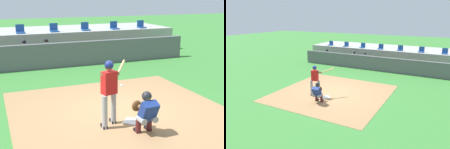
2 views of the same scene
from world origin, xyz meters
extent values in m
plane|color=#387A33|center=(0.00, 0.00, 0.00)|extent=(80.00, 80.00, 0.00)
cube|color=#9E754C|center=(0.00, 0.00, 0.01)|extent=(6.40, 6.40, 0.01)
cube|color=white|center=(0.00, -0.80, 0.02)|extent=(0.62, 0.62, 0.02)
cylinder|color=#99999E|center=(-0.87, -0.92, 0.46)|extent=(0.15, 0.15, 0.92)
cylinder|color=#99999E|center=(-0.53, -0.69, 0.46)|extent=(0.15, 0.15, 0.92)
cube|color=red|center=(-0.70, -0.81, 1.22)|extent=(0.43, 0.32, 0.60)
sphere|color=brown|center=(-0.70, -0.81, 1.65)|extent=(0.21, 0.21, 0.21)
sphere|color=navy|center=(-0.70, -0.81, 1.68)|extent=(0.24, 0.24, 0.24)
cylinder|color=brown|center=(-0.64, -0.72, 1.43)|extent=(0.57, 0.27, 0.18)
cylinder|color=brown|center=(-0.44, -0.72, 1.43)|extent=(0.22, 0.26, 0.17)
cylinder|color=tan|center=(-0.13, -0.29, 1.48)|extent=(0.55, 0.72, 0.24)
cube|color=black|center=(-0.87, -0.86, 0.04)|extent=(0.12, 0.26, 0.09)
cube|color=black|center=(-0.53, -0.63, 0.04)|extent=(0.12, 0.26, 0.09)
cylinder|color=gray|center=(-0.17, -1.63, 0.42)|extent=(0.17, 0.33, 0.16)
cylinder|color=#4C1919|center=(-0.17, -1.48, 0.21)|extent=(0.14, 0.14, 0.42)
cube|color=black|center=(-0.17, -1.42, 0.04)|extent=(0.12, 0.24, 0.08)
cylinder|color=gray|center=(0.15, -1.61, 0.42)|extent=(0.17, 0.33, 0.16)
cylinder|color=#4C1919|center=(0.15, -1.46, 0.21)|extent=(0.14, 0.14, 0.42)
cube|color=black|center=(0.15, -1.40, 0.04)|extent=(0.12, 0.24, 0.08)
cube|color=navy|center=(0.00, -1.67, 0.64)|extent=(0.42, 0.45, 0.57)
cube|color=#2D2D33|center=(-0.01, -1.55, 0.64)|extent=(0.39, 0.27, 0.45)
sphere|color=brown|center=(-0.01, -1.59, 0.98)|extent=(0.21, 0.21, 0.21)
sphere|color=#232328|center=(-0.01, -1.57, 1.00)|extent=(0.25, 0.25, 0.25)
cylinder|color=brown|center=(-0.05, -1.45, 0.64)|extent=(0.12, 0.45, 0.10)
ellipsoid|color=brown|center=(-0.10, -1.22, 0.64)|extent=(0.28, 0.13, 0.30)
sphere|color=white|center=(-0.02, -0.09, 0.86)|extent=(0.07, 0.07, 0.07)
cube|color=#59595E|center=(0.00, 6.50, 0.60)|extent=(13.00, 0.30, 1.20)
cube|color=olive|center=(0.00, 7.50, 0.23)|extent=(11.80, 0.44, 0.45)
cylinder|color=#939399|center=(-2.04, 7.25, 0.49)|extent=(0.15, 0.40, 0.15)
cylinder|color=#939399|center=(-2.04, 7.05, 0.23)|extent=(0.13, 0.13, 0.45)
cube|color=maroon|center=(-2.04, 7.00, 0.04)|extent=(0.11, 0.24, 0.08)
cylinder|color=#939399|center=(-1.78, 7.25, 0.49)|extent=(0.15, 0.40, 0.15)
cylinder|color=#939399|center=(-1.78, 7.05, 0.23)|extent=(0.13, 0.13, 0.45)
cube|color=maroon|center=(-1.78, 7.00, 0.04)|extent=(0.11, 0.24, 0.08)
cube|color=navy|center=(-1.91, 7.47, 0.76)|extent=(0.36, 0.22, 0.54)
sphere|color=tan|center=(-1.91, 7.47, 1.15)|extent=(0.20, 0.20, 0.20)
sphere|color=black|center=(-1.91, 7.47, 1.19)|extent=(0.22, 0.22, 0.22)
cylinder|color=tan|center=(-2.11, 7.33, 0.65)|extent=(0.09, 0.41, 0.22)
cylinder|color=tan|center=(-1.71, 7.33, 0.65)|extent=(0.09, 0.41, 0.22)
cylinder|color=#939399|center=(-0.96, 7.25, 0.49)|extent=(0.15, 0.40, 0.15)
cylinder|color=#939399|center=(-0.96, 7.05, 0.23)|extent=(0.13, 0.13, 0.45)
cube|color=maroon|center=(-0.96, 7.00, 0.04)|extent=(0.11, 0.24, 0.08)
cylinder|color=#939399|center=(-0.70, 7.25, 0.49)|extent=(0.15, 0.40, 0.15)
cylinder|color=#939399|center=(-0.70, 7.05, 0.23)|extent=(0.13, 0.13, 0.45)
cube|color=maroon|center=(-0.70, 7.00, 0.04)|extent=(0.11, 0.24, 0.08)
cube|color=navy|center=(-0.83, 7.47, 0.76)|extent=(0.36, 0.22, 0.54)
sphere|color=beige|center=(-0.83, 7.47, 1.15)|extent=(0.20, 0.20, 0.20)
sphere|color=black|center=(-0.83, 7.47, 1.19)|extent=(0.22, 0.22, 0.22)
cylinder|color=beige|center=(-1.03, 7.33, 0.65)|extent=(0.09, 0.41, 0.22)
cylinder|color=beige|center=(-0.63, 7.33, 0.65)|extent=(0.09, 0.41, 0.22)
cube|color=#9E9E99|center=(0.00, 10.90, 0.70)|extent=(15.00, 4.40, 1.40)
cube|color=#1E478C|center=(-1.86, 9.30, 1.44)|extent=(0.46, 0.46, 0.08)
cube|color=#1E478C|center=(-1.86, 9.50, 1.68)|extent=(0.46, 0.06, 0.40)
cube|color=#1E478C|center=(0.00, 9.30, 1.44)|extent=(0.46, 0.46, 0.08)
cube|color=#1E478C|center=(0.00, 9.50, 1.68)|extent=(0.46, 0.06, 0.40)
cube|color=#1E478C|center=(1.86, 9.30, 1.44)|extent=(0.46, 0.46, 0.08)
cube|color=#1E478C|center=(1.86, 9.50, 1.68)|extent=(0.46, 0.06, 0.40)
cube|color=#1E478C|center=(3.71, 9.30, 1.44)|extent=(0.46, 0.46, 0.08)
cube|color=#1E478C|center=(3.71, 9.50, 1.68)|extent=(0.46, 0.06, 0.40)
cube|color=#1E478C|center=(5.57, 9.30, 1.44)|extent=(0.46, 0.46, 0.08)
cube|color=#1E478C|center=(5.57, 9.50, 1.68)|extent=(0.46, 0.06, 0.40)
camera|label=1|loc=(-3.46, -7.72, 3.40)|focal=48.08mm
camera|label=2|loc=(5.96, -10.38, 4.54)|focal=33.76mm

